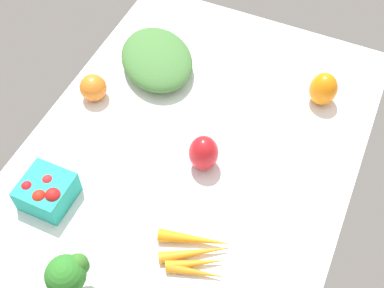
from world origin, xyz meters
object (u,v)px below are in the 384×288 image
(bell_pepper_red, at_px, (204,153))
(leafy_greens_clump, at_px, (157,59))
(berry_basket, at_px, (47,192))
(heirloom_tomato_orange, at_px, (93,88))
(carrot_bunch, at_px, (196,253))
(bell_pepper_orange, at_px, (323,89))
(broccoli_head, at_px, (69,274))

(bell_pepper_red, xyz_separation_m, leafy_greens_clump, (0.24, 0.24, -0.01))
(berry_basket, xyz_separation_m, heirloom_tomato_orange, (0.31, 0.06, -0.00))
(heirloom_tomato_orange, distance_m, leafy_greens_clump, 0.19)
(carrot_bunch, bearing_deg, heirloom_tomato_orange, 54.68)
(bell_pepper_orange, distance_m, leafy_greens_clump, 0.44)
(broccoli_head, height_order, leafy_greens_clump, broccoli_head)
(carrot_bunch, bearing_deg, bell_pepper_orange, -12.91)
(carrot_bunch, relative_size, bell_pepper_red, 1.81)
(bell_pepper_orange, height_order, broccoli_head, broccoli_head)
(bell_pepper_red, distance_m, bell_pepper_orange, 0.36)
(berry_basket, height_order, heirloom_tomato_orange, berry_basket)
(heirloom_tomato_orange, bearing_deg, carrot_bunch, -125.32)
(berry_basket, relative_size, leafy_greens_clump, 0.44)
(bell_pepper_orange, height_order, heirloom_tomato_orange, bell_pepper_orange)
(bell_pepper_red, bearing_deg, carrot_bunch, -160.46)
(bell_pepper_red, relative_size, heirloom_tomato_orange, 1.36)
(leafy_greens_clump, bearing_deg, carrot_bunch, -145.21)
(carrot_bunch, relative_size, bell_pepper_orange, 1.87)
(broccoli_head, bearing_deg, bell_pepper_red, -16.92)
(carrot_bunch, bearing_deg, broccoli_head, 130.31)
(broccoli_head, bearing_deg, leafy_greens_clump, 11.36)
(carrot_bunch, distance_m, berry_basket, 0.35)
(heirloom_tomato_orange, bearing_deg, leafy_greens_clump, -32.50)
(broccoli_head, distance_m, heirloom_tomato_orange, 0.51)
(bell_pepper_red, distance_m, berry_basket, 0.36)
(bell_pepper_red, relative_size, leafy_greens_clump, 0.39)
(bell_pepper_red, distance_m, broccoli_head, 0.40)
(bell_pepper_red, distance_m, leafy_greens_clump, 0.34)
(bell_pepper_red, relative_size, broccoli_head, 0.81)
(heirloom_tomato_orange, height_order, leafy_greens_clump, same)
(bell_pepper_orange, height_order, leafy_greens_clump, bell_pepper_orange)
(berry_basket, height_order, leafy_greens_clump, berry_basket)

